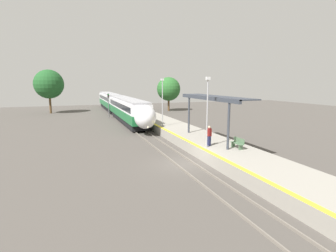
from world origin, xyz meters
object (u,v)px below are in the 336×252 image
Objects in this scene: train at (118,104)px; platform_bench at (238,143)px; lamppost_mid at (162,99)px; person_waiting at (209,135)px; railway_signal at (109,103)px; lamppost_near at (207,108)px.

platform_bench is (4.70, -32.90, -0.81)m from train.
lamppost_mid is (2.41, -19.93, 2.09)m from train.
person_waiting is 11.60m from lamppost_mid.
person_waiting is at bearing -87.63° from lamppost_mid.
train is 31.40m from person_waiting.
railway_signal is (-2.06, -2.32, 0.43)m from train.
train is 33.25m from platform_bench.
railway_signal is at bearing -131.62° from train.
person_waiting reaches higher than platform_bench.
lamppost_near reaches higher than train.
railway_signal is 0.75× the size of lamppost_mid.
train is 20.19m from lamppost_mid.
train is 25.10× the size of person_waiting.
lamppost_mid reaches higher than train.
train is at bearing 96.90° from lamppost_mid.
platform_bench is at bearing -81.87° from train.
lamppost_near and lamppost_mid have the same top height.
lamppost_near is (-0.47, -0.41, 2.44)m from person_waiting.
lamppost_mid is at bearing -83.10° from train.
railway_signal is (-6.76, 30.58, 1.24)m from platform_bench.
lamppost_near reaches higher than platform_bench.
platform_bench is 0.33× the size of railway_signal.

